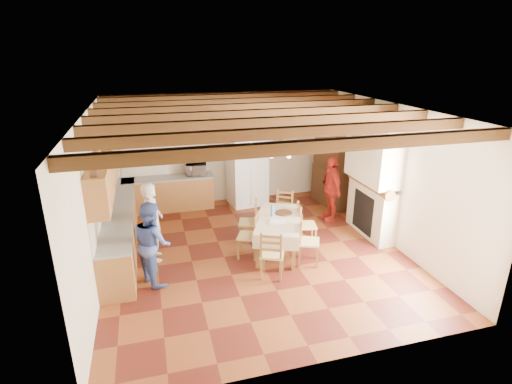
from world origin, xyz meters
TOP-DOWN VIEW (x-y plane):
  - floor at (0.00, 0.00)m, footprint 6.00×6.50m
  - ceiling at (0.00, 0.00)m, footprint 6.00×6.50m
  - wall_back at (0.00, 3.26)m, footprint 6.00×0.02m
  - wall_front at (0.00, -3.26)m, footprint 6.00×0.02m
  - wall_left at (-3.01, 0.00)m, footprint 0.02×6.50m
  - wall_right at (3.01, 0.00)m, footprint 0.02×6.50m
  - ceiling_beams at (0.00, 0.00)m, footprint 6.00×6.30m
  - lower_cabinets_left at (-2.70, 1.05)m, footprint 0.60×4.30m
  - lower_cabinets_back at (-1.55, 2.95)m, footprint 2.30×0.60m
  - countertop_left at (-2.70, 1.05)m, footprint 0.62×4.30m
  - countertop_back at (-1.55, 2.95)m, footprint 2.34×0.62m
  - backsplash_left at (-2.98, 1.05)m, footprint 0.03×4.30m
  - backsplash_back at (-1.55, 3.23)m, footprint 2.30×0.03m
  - upper_cabinets at (-2.83, 1.05)m, footprint 0.35×4.20m
  - fireplace at (2.72, 0.20)m, footprint 0.56×1.60m
  - wall_picture at (1.55, 3.23)m, footprint 0.34×0.03m
  - refrigerator at (0.55, 2.84)m, footprint 1.06×0.91m
  - hutch at (2.75, 2.19)m, footprint 0.67×1.33m
  - dining_table at (0.50, -0.02)m, footprint 1.44×1.90m
  - chandelier at (0.50, -0.02)m, footprint 0.47×0.47m
  - chair_left_near at (-0.18, -0.09)m, footprint 0.54×0.55m
  - chair_left_far at (-0.00, 0.56)m, footprint 0.51×0.52m
  - chair_right_near at (0.92, -0.67)m, footprint 0.54×0.55m
  - chair_right_far at (1.17, 0.08)m, footprint 0.48×0.49m
  - chair_end_near at (0.07, -0.95)m, footprint 0.55×0.54m
  - chair_end_far at (0.90, 0.89)m, footprint 0.57×0.57m
  - person_man at (-2.02, 0.33)m, footprint 0.42×0.61m
  - person_woman_blue at (-2.06, -0.53)m, footprint 0.84×0.93m
  - person_woman_red at (2.27, 1.22)m, footprint 0.43×0.97m
  - microwave at (-0.80, 2.95)m, footprint 0.57×0.42m
  - fridge_vase at (0.70, 2.84)m, footprint 0.32×0.32m

SIDE VIEW (x-z plane):
  - floor at x=0.00m, z-range -0.02..0.00m
  - lower_cabinets_left at x=-2.70m, z-range 0.00..0.86m
  - lower_cabinets_back at x=-1.55m, z-range 0.00..0.86m
  - chair_left_near at x=-0.18m, z-range 0.00..0.96m
  - chair_left_far at x=0.00m, z-range 0.00..0.96m
  - chair_right_near at x=0.92m, z-range 0.00..0.96m
  - chair_right_far at x=1.17m, z-range 0.00..0.96m
  - chair_end_near at x=0.07m, z-range 0.00..0.96m
  - chair_end_far at x=0.90m, z-range 0.00..0.96m
  - dining_table at x=0.50m, z-range 0.29..1.03m
  - person_woman_blue at x=-2.06m, z-range 0.00..1.56m
  - person_woman_red at x=2.27m, z-range 0.00..1.63m
  - person_man at x=-2.02m, z-range 0.00..1.63m
  - countertop_left at x=-2.70m, z-range 0.86..0.90m
  - countertop_back at x=-1.55m, z-range 0.86..0.90m
  - refrigerator at x=0.55m, z-range 0.00..1.93m
  - microwave at x=-0.80m, z-range 0.90..1.20m
  - hutch at x=2.75m, z-range 0.00..2.32m
  - backsplash_left at x=-2.98m, z-range 0.90..1.50m
  - backsplash_back at x=-1.55m, z-range 0.90..1.50m
  - fireplace at x=2.72m, z-range 0.00..2.80m
  - wall_back at x=0.00m, z-range 0.00..3.00m
  - wall_front at x=0.00m, z-range 0.00..3.00m
  - wall_left at x=-3.01m, z-range 0.00..3.00m
  - wall_right at x=3.01m, z-range 0.00..3.00m
  - upper_cabinets at x=-2.83m, z-range 1.50..2.20m
  - wall_picture at x=1.55m, z-range 1.64..2.06m
  - fridge_vase at x=0.70m, z-range 1.93..2.26m
  - chandelier at x=0.50m, z-range 2.23..2.27m
  - ceiling_beams at x=0.00m, z-range 2.83..2.99m
  - ceiling at x=0.00m, z-range 3.00..3.02m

